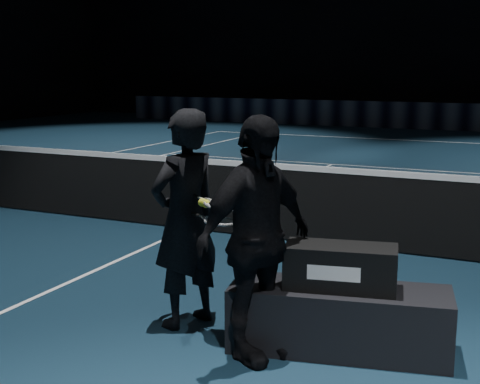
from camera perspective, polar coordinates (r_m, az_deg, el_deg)
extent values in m
plane|color=#0D2631|center=(8.82, -4.45, -3.18)|extent=(36.00, 36.00, 0.00)
cube|color=black|center=(8.72, -4.49, -0.31)|extent=(12.80, 0.02, 0.86)
cube|color=white|center=(8.65, -4.54, 2.72)|extent=(12.80, 0.03, 0.07)
cube|color=black|center=(23.40, 14.45, 6.34)|extent=(22.00, 0.15, 0.90)
cube|color=black|center=(5.16, 8.45, -10.68)|extent=(1.71, 0.86, 0.49)
cube|color=black|center=(5.02, 8.58, -6.34)|extent=(0.87, 0.51, 0.33)
cube|color=white|center=(4.86, 7.99, -6.91)|extent=(0.37, 0.08, 0.11)
imported|color=black|center=(5.43, -4.70, -2.32)|extent=(0.63, 0.76, 1.79)
imported|color=black|center=(4.79, 1.35, -4.07)|extent=(0.81, 1.14, 1.79)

